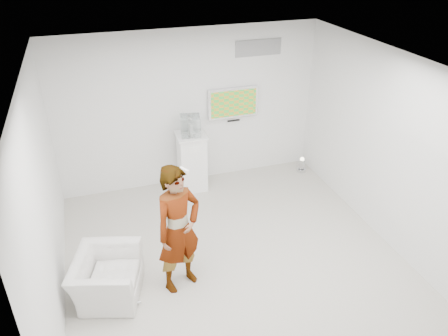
# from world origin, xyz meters

# --- Properties ---
(room) EXTENTS (5.01, 5.01, 3.00)m
(room) POSITION_xyz_m (0.00, 0.00, 1.50)
(room) COLOR #B0ADA1
(room) RESTS_ON ground
(tv) EXTENTS (1.00, 0.08, 0.60)m
(tv) POSITION_xyz_m (0.85, 2.45, 1.55)
(tv) COLOR silver
(tv) RESTS_ON room
(logo_decal) EXTENTS (0.90, 0.02, 0.30)m
(logo_decal) POSITION_xyz_m (1.35, 2.49, 2.55)
(logo_decal) COLOR gray
(logo_decal) RESTS_ON room
(person) EXTENTS (0.82, 0.70, 1.90)m
(person) POSITION_xyz_m (-0.89, -0.36, 0.95)
(person) COLOR silver
(person) RESTS_ON room
(armchair) EXTENTS (1.10, 1.18, 0.63)m
(armchair) POSITION_xyz_m (-1.90, -0.26, 0.32)
(armchair) COLOR silver
(armchair) RESTS_ON room
(pedestal) EXTENTS (0.57, 0.57, 1.13)m
(pedestal) POSITION_xyz_m (-0.07, 2.17, 0.57)
(pedestal) COLOR white
(pedestal) RESTS_ON room
(floor_uplight) EXTENTS (0.25, 0.25, 0.31)m
(floor_uplight) POSITION_xyz_m (2.25, 2.07, 0.15)
(floor_uplight) COLOR silver
(floor_uplight) RESTS_ON room
(vitrine) EXTENTS (0.42, 0.42, 0.36)m
(vitrine) POSITION_xyz_m (-0.07, 2.17, 1.31)
(vitrine) COLOR white
(vitrine) RESTS_ON pedestal
(console) EXTENTS (0.05, 0.17, 0.23)m
(console) POSITION_xyz_m (-0.07, 2.17, 1.25)
(console) COLOR white
(console) RESTS_ON pedestal
(wii_remote) EXTENTS (0.11, 0.15, 0.04)m
(wii_remote) POSITION_xyz_m (-0.72, -0.12, 1.71)
(wii_remote) COLOR white
(wii_remote) RESTS_ON person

